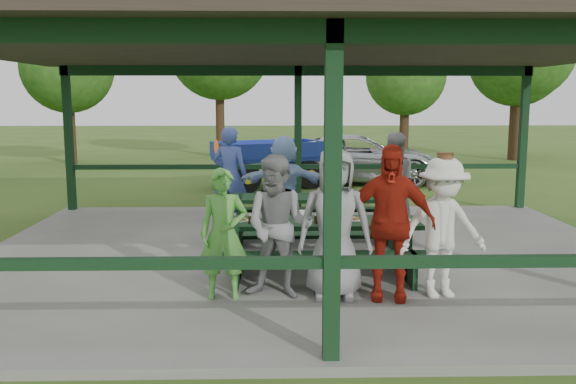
{
  "coord_description": "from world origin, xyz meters",
  "views": [
    {
      "loc": [
        -0.51,
        -9.05,
        2.45
      ],
      "look_at": [
        -0.31,
        -0.3,
        1.09
      ],
      "focal_mm": 38.0,
      "sensor_mm": 36.0,
      "label": 1
    }
  ],
  "objects_px": {
    "contestant_green": "(224,234)",
    "spectator_grey": "(393,181)",
    "contestant_grey_mid": "(335,224)",
    "spectator_blue": "(230,176)",
    "picnic_table_near": "(322,241)",
    "contestant_red": "(389,222)",
    "spectator_lblue": "(284,183)",
    "contestant_white_fedora": "(442,227)",
    "contestant_grey_left": "(279,227)",
    "picnic_table_far": "(313,212)",
    "pickup_truck": "(360,159)",
    "farm_trailer": "(268,163)"
  },
  "relations": [
    {
      "from": "contestant_grey_mid",
      "to": "picnic_table_near",
      "type": "bearing_deg",
      "value": 97.69
    },
    {
      "from": "contestant_red",
      "to": "spectator_lblue",
      "type": "bearing_deg",
      "value": 117.75
    },
    {
      "from": "picnic_table_near",
      "to": "spectator_grey",
      "type": "xyz_separation_m",
      "value": [
        1.49,
        2.85,
        0.4
      ]
    },
    {
      "from": "contestant_grey_left",
      "to": "spectator_lblue",
      "type": "relative_size",
      "value": 1.0
    },
    {
      "from": "picnic_table_near",
      "to": "spectator_lblue",
      "type": "relative_size",
      "value": 1.5
    },
    {
      "from": "contestant_white_fedora",
      "to": "spectator_blue",
      "type": "xyz_separation_m",
      "value": [
        -2.8,
        4.27,
        0.08
      ]
    },
    {
      "from": "contestant_grey_mid",
      "to": "pickup_truck",
      "type": "bearing_deg",
      "value": 82.66
    },
    {
      "from": "contestant_grey_mid",
      "to": "pickup_truck",
      "type": "relative_size",
      "value": 0.36
    },
    {
      "from": "contestant_white_fedora",
      "to": "pickup_truck",
      "type": "bearing_deg",
      "value": 78.34
    },
    {
      "from": "picnic_table_far",
      "to": "contestant_green",
      "type": "relative_size",
      "value": 1.79
    },
    {
      "from": "contestant_green",
      "to": "farm_trailer",
      "type": "relative_size",
      "value": 0.4
    },
    {
      "from": "picnic_table_near",
      "to": "contestant_grey_left",
      "type": "distance_m",
      "value": 1.09
    },
    {
      "from": "contestant_red",
      "to": "spectator_blue",
      "type": "relative_size",
      "value": 1.0
    },
    {
      "from": "picnic_table_near",
      "to": "contestant_white_fedora",
      "type": "xyz_separation_m",
      "value": [
        1.35,
        -0.88,
        0.37
      ]
    },
    {
      "from": "spectator_grey",
      "to": "pickup_truck",
      "type": "height_order",
      "value": "spectator_grey"
    },
    {
      "from": "contestant_grey_left",
      "to": "pickup_truck",
      "type": "height_order",
      "value": "contestant_grey_left"
    },
    {
      "from": "contestant_green",
      "to": "contestant_grey_left",
      "type": "xyz_separation_m",
      "value": [
        0.65,
        0.01,
        0.08
      ]
    },
    {
      "from": "contestant_grey_mid",
      "to": "contestant_white_fedora",
      "type": "relative_size",
      "value": 1.03
    },
    {
      "from": "contestant_green",
      "to": "picnic_table_far",
      "type": "bearing_deg",
      "value": 63.05
    },
    {
      "from": "picnic_table_near",
      "to": "picnic_table_far",
      "type": "relative_size",
      "value": 0.93
    },
    {
      "from": "spectator_blue",
      "to": "spectator_grey",
      "type": "distance_m",
      "value": 2.98
    },
    {
      "from": "spectator_lblue",
      "to": "picnic_table_near",
      "type": "bearing_deg",
      "value": 101.1
    },
    {
      "from": "pickup_truck",
      "to": "spectator_grey",
      "type": "bearing_deg",
      "value": -176.76
    },
    {
      "from": "spectator_lblue",
      "to": "spectator_grey",
      "type": "xyz_separation_m",
      "value": [
        1.94,
        0.02,
        0.02
      ]
    },
    {
      "from": "contestant_grey_left",
      "to": "picnic_table_near",
      "type": "bearing_deg",
      "value": 70.55
    },
    {
      "from": "contestant_grey_mid",
      "to": "spectator_grey",
      "type": "distance_m",
      "value": 3.99
    },
    {
      "from": "contestant_red",
      "to": "contestant_white_fedora",
      "type": "relative_size",
      "value": 1.06
    },
    {
      "from": "contestant_grey_left",
      "to": "contestant_grey_mid",
      "type": "height_order",
      "value": "contestant_grey_mid"
    },
    {
      "from": "contestant_white_fedora",
      "to": "spectator_blue",
      "type": "relative_size",
      "value": 0.94
    },
    {
      "from": "contestant_green",
      "to": "contestant_grey_left",
      "type": "relative_size",
      "value": 0.91
    },
    {
      "from": "contestant_green",
      "to": "spectator_grey",
      "type": "bearing_deg",
      "value": 50.37
    },
    {
      "from": "contestant_white_fedora",
      "to": "farm_trailer",
      "type": "height_order",
      "value": "contestant_white_fedora"
    },
    {
      "from": "picnic_table_near",
      "to": "contestant_red",
      "type": "xyz_separation_m",
      "value": [
        0.71,
        -0.93,
        0.44
      ]
    },
    {
      "from": "picnic_table_far",
      "to": "contestant_green",
      "type": "height_order",
      "value": "contestant_green"
    },
    {
      "from": "pickup_truck",
      "to": "contestant_white_fedora",
      "type": "bearing_deg",
      "value": -176.43
    },
    {
      "from": "spectator_lblue",
      "to": "spectator_blue",
      "type": "distance_m",
      "value": 1.14
    },
    {
      "from": "picnic_table_far",
      "to": "pickup_truck",
      "type": "xyz_separation_m",
      "value": [
        1.84,
        7.68,
        0.11
      ]
    },
    {
      "from": "contestant_grey_left",
      "to": "contestant_grey_mid",
      "type": "relative_size",
      "value": 0.95
    },
    {
      "from": "contestant_white_fedora",
      "to": "spectator_grey",
      "type": "bearing_deg",
      "value": 78.95
    },
    {
      "from": "spectator_lblue",
      "to": "farm_trailer",
      "type": "bearing_deg",
      "value": -84.8
    },
    {
      "from": "picnic_table_near",
      "to": "spectator_grey",
      "type": "distance_m",
      "value": 3.24
    },
    {
      "from": "contestant_white_fedora",
      "to": "contestant_grey_mid",
      "type": "bearing_deg",
      "value": 171.16
    },
    {
      "from": "contestant_grey_mid",
      "to": "spectator_blue",
      "type": "relative_size",
      "value": 0.97
    },
    {
      "from": "picnic_table_near",
      "to": "spectator_lblue",
      "type": "bearing_deg",
      "value": 99.05
    },
    {
      "from": "contestant_red",
      "to": "farm_trailer",
      "type": "distance_m",
      "value": 9.88
    },
    {
      "from": "contestant_green",
      "to": "spectator_lblue",
      "type": "relative_size",
      "value": 0.91
    },
    {
      "from": "picnic_table_near",
      "to": "contestant_red",
      "type": "height_order",
      "value": "contestant_red"
    },
    {
      "from": "contestant_white_fedora",
      "to": "contestant_green",
      "type": "bearing_deg",
      "value": 170.65
    },
    {
      "from": "contestant_grey_left",
      "to": "contestant_white_fedora",
      "type": "height_order",
      "value": "contestant_white_fedora"
    },
    {
      "from": "spectator_lblue",
      "to": "picnic_table_far",
      "type": "bearing_deg",
      "value": 121.77
    }
  ]
}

